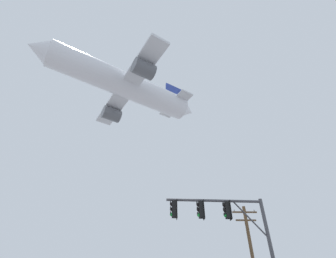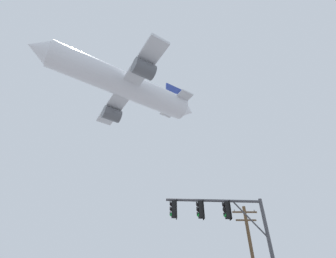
# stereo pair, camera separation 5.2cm
# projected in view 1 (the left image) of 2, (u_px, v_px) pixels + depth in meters

# --- Properties ---
(signal_pole_near) EXTENTS (5.54, 0.58, 5.95)m
(signal_pole_near) POSITION_uv_depth(u_px,v_px,m) (226.00, 223.00, 13.13)
(signal_pole_near) COLOR #4C4C51
(signal_pole_near) RESTS_ON ground
(utility_pole) EXTENTS (2.20, 0.28, 8.08)m
(utility_pole) POSITION_uv_depth(u_px,v_px,m) (252.00, 252.00, 19.82)
(utility_pole) COLOR brown
(utility_pole) RESTS_ON ground
(airplane) EXTENTS (28.32, 21.87, 8.41)m
(airplane) POSITION_uv_depth(u_px,v_px,m) (123.00, 85.00, 42.70)
(airplane) COLOR white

